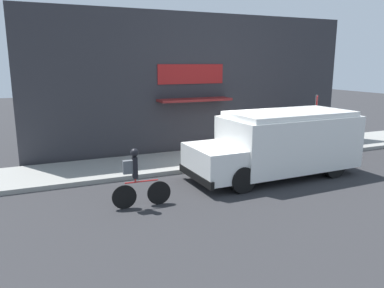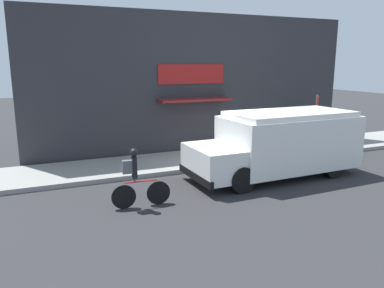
{
  "view_description": "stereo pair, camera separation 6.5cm",
  "coord_description": "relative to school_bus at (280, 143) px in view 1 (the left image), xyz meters",
  "views": [
    {
      "loc": [
        -6.82,
        -11.87,
        3.87
      ],
      "look_at": [
        -1.77,
        -0.2,
        1.1
      ],
      "focal_mm": 35.0,
      "sensor_mm": 36.0,
      "label": 1
    },
    {
      "loc": [
        -6.76,
        -11.9,
        3.87
      ],
      "look_at": [
        -1.77,
        -0.2,
        1.1
      ],
      "focal_mm": 35.0,
      "sensor_mm": 36.0,
      "label": 2
    }
  ],
  "objects": [
    {
      "name": "stop_sign_post",
      "position": [
        3.37,
        2.09,
        0.59
      ],
      "size": [
        0.45,
        0.45,
        2.38
      ],
      "color": "slate",
      "rests_on": "sidewalk"
    },
    {
      "name": "storefront",
      "position": [
        -1.0,
        4.5,
        1.79
      ],
      "size": [
        14.77,
        1.03,
        5.93
      ],
      "color": "#2D2D33",
      "rests_on": "ground_plane"
    },
    {
      "name": "cyclist",
      "position": [
        -5.33,
        -0.94,
        -0.35
      ],
      "size": [
        1.63,
        0.23,
        1.65
      ],
      "rotation": [
        0.0,
        0.0,
        -0.05
      ],
      "color": "black",
      "rests_on": "ground_plane"
    },
    {
      "name": "school_bus",
      "position": [
        0.0,
        0.0,
        0.0
      ],
      "size": [
        6.03,
        2.85,
        2.23
      ],
      "rotation": [
        0.0,
        0.0,
        0.03
      ],
      "color": "white",
      "rests_on": "ground_plane"
    },
    {
      "name": "ground_plane",
      "position": [
        -0.98,
        1.49,
        -1.17
      ],
      "size": [
        70.0,
        70.0,
        0.0
      ],
      "primitive_type": "plane",
      "color": "#2B2B2D"
    },
    {
      "name": "sidewalk",
      "position": [
        -0.98,
        2.87,
        -1.09
      ],
      "size": [
        28.0,
        2.75,
        0.16
      ],
      "color": "gray",
      "rests_on": "ground_plane"
    }
  ]
}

